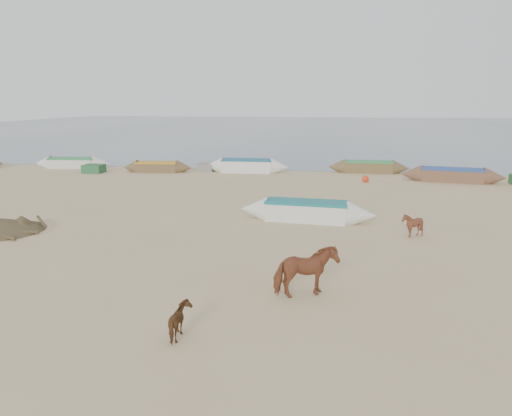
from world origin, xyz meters
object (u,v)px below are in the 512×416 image
(cow_adult, at_px, (305,272))
(calf_right, at_px, (181,321))
(calf_front, at_px, (412,225))
(near_canoe, at_px, (307,211))

(cow_adult, height_order, calf_right, cow_adult)
(cow_adult, bearing_deg, calf_front, -54.47)
(calf_right, distance_m, near_canoe, 11.81)
(cow_adult, xyz_separation_m, calf_right, (-2.55, -2.89, -0.32))
(cow_adult, height_order, near_canoe, cow_adult)
(calf_right, relative_size, near_canoe, 0.13)
(cow_adult, xyz_separation_m, calf_front, (3.65, 6.79, -0.23))
(calf_right, bearing_deg, cow_adult, -70.44)
(calf_front, relative_size, calf_right, 1.24)
(calf_front, bearing_deg, near_canoe, -111.15)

